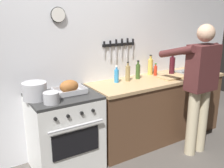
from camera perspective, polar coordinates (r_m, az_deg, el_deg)
The scene contains 14 objects.
wall_back at distance 3.19m, azimuth -10.07°, elevation 6.81°, with size 6.00×0.13×2.60m.
counter_block at distance 3.75m, azimuth 10.20°, elevation -5.15°, with size 2.03×0.65×0.90m.
stove at distance 3.05m, azimuth -10.53°, elevation -10.48°, with size 0.76×0.67×0.90m.
person_cook at distance 3.32m, azimuth 19.06°, elevation 0.37°, with size 0.51×0.63×1.66m.
roasting_pan at distance 2.90m, azimuth -9.58°, elevation -0.86°, with size 0.35×0.26×0.16m.
stock_pot at distance 2.79m, azimuth -16.96°, elevation -1.51°, with size 0.25×0.25×0.18m.
saucepan at distance 2.64m, azimuth -13.47°, elevation -3.02°, with size 0.16×0.16×0.12m.
cutting_board at distance 3.65m, azimuth 13.26°, elevation 1.54°, with size 0.36×0.24×0.02m, color tan.
bottle_wine_red at distance 3.80m, azimuth 13.34°, elevation 4.07°, with size 0.08×0.08×0.33m.
bottle_vinegar at distance 3.38m, azimuth 3.55°, elevation 2.48°, with size 0.06×0.06×0.26m.
bottle_dish_soap at distance 3.31m, azimuth 1.02°, elevation 1.90°, with size 0.06×0.06×0.22m.
bottle_olive_oil at distance 3.50m, azimuth 5.83°, elevation 2.89°, with size 0.06×0.06×0.26m.
bottle_hot_sauce at distance 3.72m, azimuth 9.73°, elevation 3.02°, with size 0.05×0.05×0.18m.
bottle_cooking_oil at distance 3.76m, azimuth 8.60°, elevation 3.94°, with size 0.07×0.07×0.29m.
Camera 1 is at (-1.18, -1.57, 1.80)m, focal length 40.71 mm.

